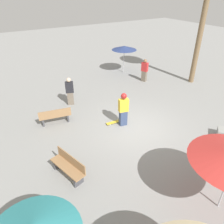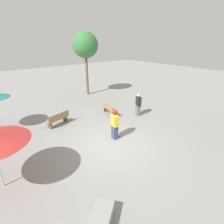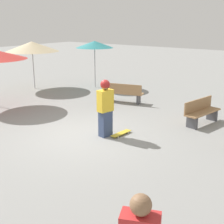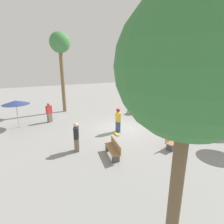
{
  "view_description": "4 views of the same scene",
  "coord_description": "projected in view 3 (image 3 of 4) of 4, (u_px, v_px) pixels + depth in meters",
  "views": [
    {
      "loc": [
        -7.17,
        5.69,
        6.22
      ],
      "look_at": [
        0.92,
        0.79,
        0.66
      ],
      "focal_mm": 35.0,
      "sensor_mm": 36.0,
      "label": 1
    },
    {
      "loc": [
        -5.06,
        -6.21,
        5.24
      ],
      "look_at": [
        0.72,
        0.88,
        1.41
      ],
      "focal_mm": 28.0,
      "sensor_mm": 36.0,
      "label": 2
    },
    {
      "loc": [
        6.07,
        -6.72,
        3.46
      ],
      "look_at": [
        1.08,
        -0.03,
        0.97
      ],
      "focal_mm": 50.0,
      "sensor_mm": 36.0,
      "label": 3
    },
    {
      "loc": [
        6.31,
        10.68,
        4.78
      ],
      "look_at": [
        0.79,
        -0.02,
        1.42
      ],
      "focal_mm": 28.0,
      "sensor_mm": 36.0,
      "label": 4
    }
  ],
  "objects": [
    {
      "name": "bench_near",
      "position": [
        124.0,
        93.0,
        13.31
      ],
      "size": [
        1.66,
        0.85,
        0.85
      ],
      "rotation": [
        0.0,
        0.0,
        0.27
      ],
      "color": "#47474C",
      "rests_on": "ground_plane"
    },
    {
      "name": "bench_far",
      "position": [
        201.0,
        112.0,
        10.63
      ],
      "size": [
        0.73,
        1.65,
        0.85
      ],
      "rotation": [
        0.0,
        0.0,
        4.53
      ],
      "color": "#47474C",
      "rests_on": "ground_plane"
    },
    {
      "name": "shade_umbrella_tan",
      "position": [
        32.0,
        46.0,
        15.62
      ],
      "size": [
        2.68,
        2.68,
        2.39
      ],
      "color": "#B7B7BC",
      "rests_on": "ground_plane"
    },
    {
      "name": "skateboard",
      "position": [
        121.0,
        133.0,
        9.68
      ],
      "size": [
        0.25,
        0.81,
        0.07
      ],
      "rotation": [
        0.0,
        0.0,
        1.5
      ],
      "color": "gold",
      "rests_on": "ground_plane"
    },
    {
      "name": "shade_umbrella_teal",
      "position": [
        95.0,
        44.0,
        15.9
      ],
      "size": [
        1.92,
        1.92,
        2.4
      ],
      "color": "#B7B7BC",
      "rests_on": "ground_plane"
    },
    {
      "name": "skater_main",
      "position": [
        105.0,
        106.0,
        9.36
      ],
      "size": [
        0.35,
        0.51,
        1.76
      ],
      "rotation": [
        0.0,
        0.0,
        1.37
      ],
      "color": "#38476B",
      "rests_on": "ground_plane"
    },
    {
      "name": "ground_plane",
      "position": [
        85.0,
        136.0,
        9.63
      ],
      "size": [
        60.0,
        60.0,
        0.0
      ],
      "primitive_type": "plane",
      "color": "gray"
    }
  ]
}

